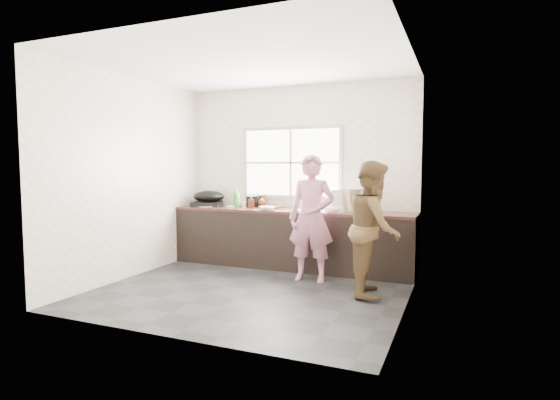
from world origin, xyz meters
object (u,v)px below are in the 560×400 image
at_px(person_side, 374,228).
at_px(bowl_crabs, 333,211).
at_px(bowl_mince, 268,209).
at_px(plate_food, 232,206).
at_px(glass_jar, 244,205).
at_px(black_pot, 254,201).
at_px(bottle_brown_tall, 251,202).
at_px(burner, 207,204).
at_px(bowl_held, 330,211).
at_px(wok, 209,196).
at_px(cutting_board, 272,207).
at_px(pot_lid_right, 246,206).
at_px(pot_lid_left, 206,206).
at_px(bottle_green, 236,198).
at_px(dish_rack, 347,200).
at_px(woman, 312,222).
at_px(bottle_brown_short, 262,201).

bearing_deg(person_side, bowl_crabs, 33.83).
xyz_separation_m(bowl_mince, plate_food, (-0.74, 0.27, -0.02)).
bearing_deg(glass_jar, black_pot, 79.11).
xyz_separation_m(bottle_brown_tall, burner, (-0.82, 0.07, -0.06)).
bearing_deg(plate_food, bowl_mince, -20.05).
height_order(person_side, plate_food, person_side).
distance_m(bowl_mince, burner, 1.24).
bearing_deg(black_pot, bottle_brown_tall, -75.21).
relative_size(bowl_mince, bowl_held, 1.09).
height_order(person_side, wok, person_side).
xyz_separation_m(cutting_board, bowl_held, (1.00, -0.31, 0.01)).
bearing_deg(pot_lid_right, pot_lid_left, -151.69).
relative_size(bottle_green, dish_rack, 0.68).
height_order(woman, bottle_green, woman).
bearing_deg(wok, woman, -18.58).
height_order(burner, wok, wok).
height_order(cutting_board, pot_lid_left, cutting_board).
relative_size(cutting_board, pot_lid_left, 1.37).
xyz_separation_m(burner, pot_lid_left, (0.08, -0.16, -0.03)).
bearing_deg(burner, black_pot, 10.15).
xyz_separation_m(person_side, glass_jar, (-2.14, 0.89, 0.13)).
distance_m(bowl_crabs, black_pot, 1.48).
xyz_separation_m(cutting_board, bowl_crabs, (1.05, -0.34, 0.02)).
relative_size(cutting_board, pot_lid_right, 1.34).
distance_m(person_side, pot_lid_right, 2.51).
bearing_deg(plate_food, person_side, -21.85).
relative_size(bowl_held, bottle_brown_short, 1.04).
distance_m(wok, pot_lid_left, 0.20).
height_order(black_pot, pot_lid_left, black_pot).
xyz_separation_m(bowl_crabs, wok, (-2.14, 0.27, 0.12)).
bearing_deg(cutting_board, plate_food, -174.06).
bearing_deg(bottle_green, dish_rack, -3.69).
xyz_separation_m(cutting_board, bottle_brown_short, (-0.22, 0.10, 0.07)).
distance_m(bowl_mince, bottle_brown_tall, 0.45).
xyz_separation_m(plate_food, dish_rack, (1.86, -0.12, 0.16)).
relative_size(bowl_mince, bottle_brown_short, 1.13).
height_order(pot_lid_left, pot_lid_right, same).
bearing_deg(black_pot, bowl_mince, -45.09).
distance_m(dish_rack, pot_lid_right, 1.74).
height_order(bottle_green, wok, bottle_green).
bearing_deg(burner, pot_lid_right, 12.41).
relative_size(cutting_board, bowl_mince, 1.77).
height_order(bottle_brown_tall, bottle_brown_short, bottle_brown_tall).
bearing_deg(woman, bottle_green, 152.31).
relative_size(bowl_held, plate_food, 0.94).
bearing_deg(bowl_held, bowl_mince, -178.31).
bearing_deg(bowl_held, plate_food, 171.73).
bearing_deg(bottle_brown_short, cutting_board, -24.88).
bearing_deg(glass_jar, burner, 171.85).
distance_m(black_pot, plate_food, 0.35).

